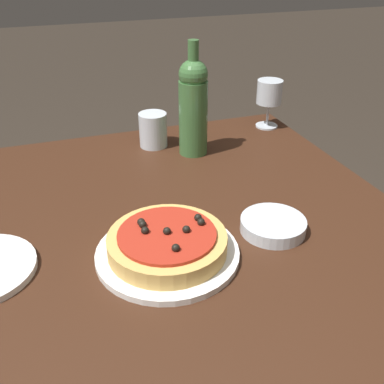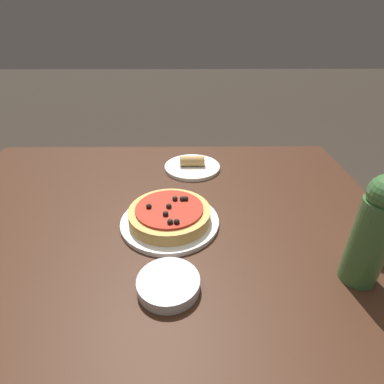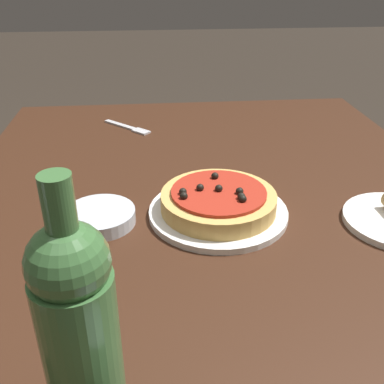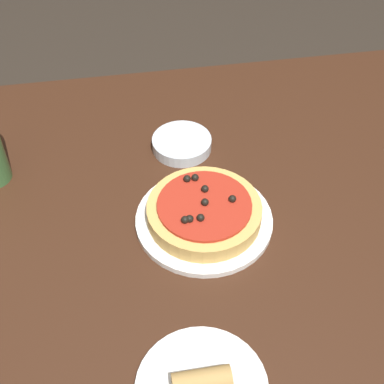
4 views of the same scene
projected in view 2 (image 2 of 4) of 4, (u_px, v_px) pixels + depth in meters
name	position (u px, v px, depth m)	size (l,w,h in m)	color
ground_plane	(164.00, 373.00, 1.15)	(14.00, 14.00, 0.00)	#2D261E
dining_table	(153.00, 247.00, 0.82)	(1.28, 1.03, 0.72)	#381E11
dinner_plate	(170.00, 223.00, 0.77)	(0.25, 0.25, 0.01)	white
pizza	(170.00, 215.00, 0.76)	(0.21, 0.21, 0.05)	tan
wine_bottle	(375.00, 229.00, 0.56)	(0.07, 0.07, 0.28)	#3D6B38
water_cup	(376.00, 234.00, 0.67)	(0.07, 0.07, 0.09)	silver
side_bowl	(168.00, 284.00, 0.59)	(0.13, 0.13, 0.03)	silver
side_plate	(192.00, 166.00, 1.04)	(0.19, 0.19, 0.05)	white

